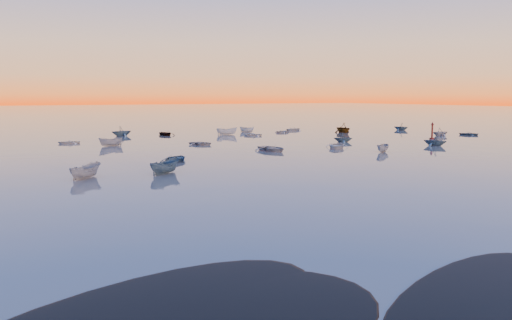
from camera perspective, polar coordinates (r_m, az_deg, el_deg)
ground at (r=116.36m, az=-16.90°, el=3.36°), size 600.00×600.00×0.00m
moored_fleet at (r=70.97m, az=-9.52°, el=1.20°), size 124.00×58.00×1.20m
boat_near_center at (r=48.16m, az=-18.89°, el=-2.00°), size 3.72×3.95×1.32m
boat_near_right at (r=79.75m, az=19.76°, el=1.54°), size 3.92×2.90×1.25m
channel_marker at (r=92.15m, az=19.49°, el=3.03°), size 0.85×0.85×3.04m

